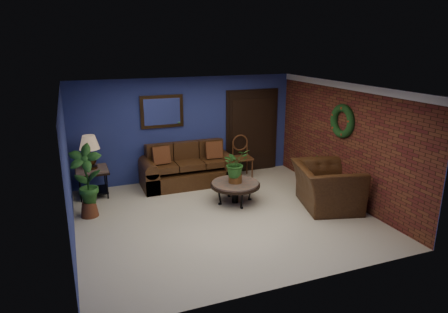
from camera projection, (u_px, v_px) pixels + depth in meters
name	position (u px, v px, depth m)	size (l,w,h in m)	color
floor	(224.00, 216.00, 7.85)	(5.50, 5.50, 0.00)	beige
wall_back	(187.00, 129.00, 9.74)	(5.50, 0.04, 2.50)	navy
wall_left	(67.00, 172.00, 6.54)	(0.04, 5.00, 2.50)	navy
wall_right_brick	(344.00, 142.00, 8.45)	(0.04, 5.00, 2.50)	brown
ceiling	(224.00, 88.00, 7.15)	(5.50, 5.00, 0.02)	white
crown_molding	(348.00, 86.00, 8.12)	(0.03, 5.00, 0.14)	white
wall_mirror	(162.00, 112.00, 9.36)	(1.02, 0.06, 0.77)	#3E2811
closet_door	(252.00, 131.00, 10.37)	(1.44, 0.06, 2.18)	black
wreath	(342.00, 121.00, 8.35)	(0.72, 0.72, 0.16)	black
sofa	(188.00, 170.00, 9.58)	(2.21, 0.95, 1.00)	#452913
coffee_table	(235.00, 185.00, 8.41)	(1.05, 1.05, 0.45)	#4B4541
end_table	(92.00, 175.00, 8.75)	(0.70, 0.70, 0.64)	#4B4541
table_lamp	(90.00, 148.00, 8.58)	(0.43, 0.43, 0.71)	#3E2811
side_chair	(242.00, 153.00, 10.04)	(0.48, 0.48, 1.05)	#5A3119
armchair	(326.00, 186.00, 8.20)	(1.37, 1.20, 0.89)	#452913
coffee_plant	(235.00, 164.00, 8.29)	(0.62, 0.57, 0.72)	brown
floor_plant	(309.00, 172.00, 9.11)	(0.46, 0.41, 0.85)	brown
tall_plant	(86.00, 179.00, 7.64)	(0.73, 0.60, 1.44)	brown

